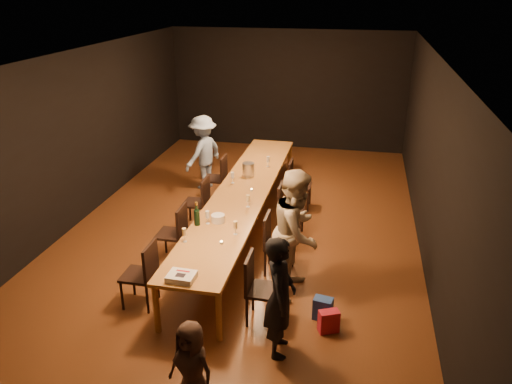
% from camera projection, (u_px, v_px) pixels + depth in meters
% --- Properties ---
extents(ground, '(10.00, 10.00, 0.00)m').
position_uv_depth(ground, '(243.00, 230.00, 8.81)').
color(ground, '#3F270F').
rests_on(ground, ground).
extents(room_shell, '(6.04, 10.04, 3.02)m').
position_uv_depth(room_shell, '(241.00, 115.00, 8.00)').
color(room_shell, black).
rests_on(room_shell, ground).
extents(table, '(0.90, 6.00, 0.75)m').
position_uv_depth(table, '(242.00, 194.00, 8.54)').
color(table, olive).
rests_on(table, ground).
extents(chair_right_0, '(0.42, 0.42, 0.93)m').
position_uv_depth(chair_right_0, '(264.00, 289.00, 6.31)').
color(chair_right_0, black).
rests_on(chair_right_0, ground).
extents(chair_right_1, '(0.42, 0.42, 0.93)m').
position_uv_depth(chair_right_1, '(279.00, 244.00, 7.39)').
color(chair_right_1, black).
rests_on(chair_right_1, ground).
extents(chair_right_2, '(0.42, 0.42, 0.93)m').
position_uv_depth(chair_right_2, '(291.00, 211.00, 8.47)').
color(chair_right_2, black).
rests_on(chair_right_2, ground).
extents(chair_right_3, '(0.42, 0.42, 0.93)m').
position_uv_depth(chair_right_3, '(300.00, 185.00, 9.55)').
color(chair_right_3, black).
rests_on(chair_right_3, ground).
extents(chair_left_0, '(0.42, 0.42, 0.93)m').
position_uv_depth(chair_left_0, '(139.00, 274.00, 6.63)').
color(chair_left_0, black).
rests_on(chair_left_0, ground).
extents(chair_left_1, '(0.42, 0.42, 0.93)m').
position_uv_depth(chair_left_1, '(171.00, 233.00, 7.71)').
color(chair_left_1, black).
rests_on(chair_left_1, ground).
extents(chair_left_2, '(0.42, 0.42, 0.93)m').
position_uv_depth(chair_left_2, '(196.00, 202.00, 8.79)').
color(chair_left_2, black).
rests_on(chair_left_2, ground).
extents(chair_left_3, '(0.42, 0.42, 0.93)m').
position_uv_depth(chair_left_3, '(215.00, 178.00, 9.88)').
color(chair_left_3, black).
rests_on(chair_left_3, ground).
extents(woman_birthday, '(0.43, 0.59, 1.51)m').
position_uv_depth(woman_birthday, '(280.00, 297.00, 5.67)').
color(woman_birthday, black).
rests_on(woman_birthday, ground).
extents(woman_tan, '(0.86, 1.01, 1.80)m').
position_uv_depth(woman_tan, '(297.00, 232.00, 6.81)').
color(woman_tan, '#C8B596').
rests_on(woman_tan, ground).
extents(man_blue, '(0.92, 1.15, 1.55)m').
position_uv_depth(man_blue, '(203.00, 152.00, 10.37)').
color(man_blue, '#87A5D2').
rests_on(man_blue, ground).
extents(child, '(0.59, 0.48, 1.04)m').
position_uv_depth(child, '(192.00, 368.00, 4.95)').
color(child, '#422D25').
rests_on(child, ground).
extents(gift_bag_red, '(0.28, 0.23, 0.30)m').
position_uv_depth(gift_bag_red, '(329.00, 321.00, 6.22)').
color(gift_bag_red, '#B81B31').
rests_on(gift_bag_red, ground).
extents(gift_bag_blue, '(0.27, 0.20, 0.30)m').
position_uv_depth(gift_bag_blue, '(323.00, 309.00, 6.45)').
color(gift_bag_blue, '#2448A0').
rests_on(gift_bag_blue, ground).
extents(birthday_cake, '(0.34, 0.27, 0.08)m').
position_uv_depth(birthday_cake, '(181.00, 277.00, 5.99)').
color(birthday_cake, white).
rests_on(birthday_cake, table).
extents(plate_stack, '(0.21, 0.21, 0.11)m').
position_uv_depth(plate_stack, '(218.00, 218.00, 7.42)').
color(plate_stack, white).
rests_on(plate_stack, table).
extents(champagne_bottle, '(0.11, 0.11, 0.37)m').
position_uv_depth(champagne_bottle, '(197.00, 214.00, 7.28)').
color(champagne_bottle, black).
rests_on(champagne_bottle, table).
extents(ice_bucket, '(0.28, 0.28, 0.24)m').
position_uv_depth(ice_bucket, '(248.00, 169.00, 9.16)').
color(ice_bucket, silver).
rests_on(ice_bucket, table).
extents(wineglass_0, '(0.06, 0.06, 0.21)m').
position_uv_depth(wineglass_0, '(184.00, 235.00, 6.83)').
color(wineglass_0, beige).
rests_on(wineglass_0, table).
extents(wineglass_1, '(0.06, 0.06, 0.21)m').
position_uv_depth(wineglass_1, '(235.00, 228.00, 7.03)').
color(wineglass_1, beige).
rests_on(wineglass_1, table).
extents(wineglass_2, '(0.06, 0.06, 0.21)m').
position_uv_depth(wineglass_2, '(208.00, 217.00, 7.34)').
color(wineglass_2, silver).
rests_on(wineglass_2, table).
extents(wineglass_3, '(0.06, 0.06, 0.21)m').
position_uv_depth(wineglass_3, '(248.00, 201.00, 7.89)').
color(wineglass_3, beige).
rests_on(wineglass_3, table).
extents(wineglass_4, '(0.06, 0.06, 0.21)m').
position_uv_depth(wineglass_4, '(233.00, 178.00, 8.83)').
color(wineglass_4, silver).
rests_on(wineglass_4, table).
extents(wineglass_5, '(0.06, 0.06, 0.21)m').
position_uv_depth(wineglass_5, '(268.00, 162.00, 9.62)').
color(wineglass_5, silver).
rests_on(wineglass_5, table).
extents(tealight_near, '(0.05, 0.05, 0.03)m').
position_uv_depth(tealight_near, '(221.00, 243.00, 6.82)').
color(tealight_near, '#B2B7B2').
rests_on(tealight_near, table).
extents(tealight_mid, '(0.05, 0.05, 0.03)m').
position_uv_depth(tealight_mid, '(252.00, 190.00, 8.54)').
color(tealight_mid, '#B2B7B2').
rests_on(tealight_mid, table).
extents(tealight_far, '(0.05, 0.05, 0.03)m').
position_uv_depth(tealight_far, '(268.00, 161.00, 9.89)').
color(tealight_far, '#B2B7B2').
rests_on(tealight_far, table).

